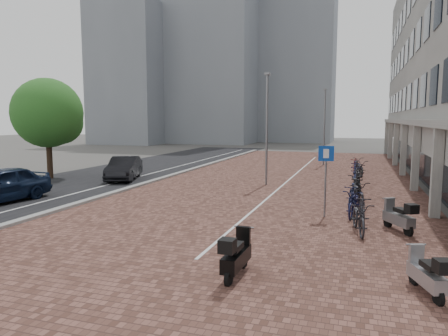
# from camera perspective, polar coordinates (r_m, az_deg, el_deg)

# --- Properties ---
(ground) EXTENTS (140.00, 140.00, 0.00)m
(ground) POSITION_cam_1_polar(r_m,az_deg,el_deg) (14.33, -7.59, -7.89)
(ground) COLOR #474442
(ground) RESTS_ON ground
(plaza_brick) EXTENTS (14.50, 42.00, 0.04)m
(plaza_brick) POSITION_cam_1_polar(r_m,az_deg,el_deg) (25.07, 8.67, -1.55)
(plaza_brick) COLOR brown
(plaza_brick) RESTS_ON ground
(street_asphalt) EXTENTS (8.00, 50.00, 0.03)m
(street_asphalt) POSITION_cam_1_polar(r_m,az_deg,el_deg) (28.96, -13.32, -0.54)
(street_asphalt) COLOR black
(street_asphalt) RESTS_ON ground
(curb) EXTENTS (0.35, 42.00, 0.14)m
(curb) POSITION_cam_1_polar(r_m,az_deg,el_deg) (27.13, -6.28, -0.75)
(curb) COLOR gray
(curb) RESTS_ON ground
(lane_line) EXTENTS (0.12, 44.00, 0.00)m
(lane_line) POSITION_cam_1_polar(r_m,az_deg,el_deg) (27.97, -9.83, -0.68)
(lane_line) COLOR white
(lane_line) RESTS_ON street_asphalt
(parking_line) EXTENTS (0.10, 30.00, 0.00)m
(parking_line) POSITION_cam_1_polar(r_m,az_deg,el_deg) (25.03, 9.12, -1.51)
(parking_line) COLOR white
(parking_line) RESTS_ON plaza_brick
(bg_towers) EXTENTS (33.00, 23.00, 32.00)m
(bg_towers) POSITION_cam_1_polar(r_m,az_deg,el_deg) (65.53, -0.18, 15.90)
(bg_towers) COLOR gray
(bg_towers) RESTS_ON ground
(car_dark) EXTENTS (2.78, 4.46, 1.39)m
(car_dark) POSITION_cam_1_polar(r_m,az_deg,el_deg) (25.31, -13.68, -0.03)
(car_dark) COLOR black
(car_dark) RESTS_ON ground
(scooter_front) EXTENTS (1.16, 1.56, 1.04)m
(scooter_front) POSITION_cam_1_polar(r_m,az_deg,el_deg) (14.41, 23.06, -6.17)
(scooter_front) COLOR gray
(scooter_front) RESTS_ON ground
(scooter_mid) EXTENTS (0.53, 1.59, 1.08)m
(scooter_mid) POSITION_cam_1_polar(r_m,az_deg,el_deg) (9.62, 1.73, -11.88)
(scooter_mid) COLOR black
(scooter_mid) RESTS_ON ground
(scooter_back) EXTENTS (0.87, 1.47, 0.96)m
(scooter_back) POSITION_cam_1_polar(r_m,az_deg,el_deg) (9.65, 26.31, -12.92)
(scooter_back) COLOR #97969B
(scooter_back) RESTS_ON ground
(parking_sign) EXTENTS (0.55, 0.15, 2.66)m
(parking_sign) POSITION_cam_1_polar(r_m,az_deg,el_deg) (15.42, 13.93, -0.16)
(parking_sign) COLOR slate
(parking_sign) RESTS_ON ground
(lamp_near) EXTENTS (0.12, 0.12, 6.01)m
(lamp_near) POSITION_cam_1_polar(r_m,az_deg,el_deg) (22.43, 5.95, 5.20)
(lamp_near) COLOR gray
(lamp_near) RESTS_ON ground
(lamp_far) EXTENTS (0.12, 0.12, 5.90)m
(lamp_far) POSITION_cam_1_polar(r_m,az_deg,el_deg) (33.04, 13.73, 5.46)
(lamp_far) COLOR slate
(lamp_far) RESTS_ON ground
(street_tree) EXTENTS (4.17, 4.17, 6.07)m
(street_tree) POSITION_cam_1_polar(r_m,az_deg,el_deg) (27.15, -22.97, 6.78)
(street_tree) COLOR #382619
(street_tree) RESTS_ON ground
(bike_row) EXTENTS (1.19, 18.15, 1.05)m
(bike_row) POSITION_cam_1_polar(r_m,az_deg,el_deg) (21.74, 17.97, -1.73)
(bike_row) COLOR black
(bike_row) RESTS_ON ground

